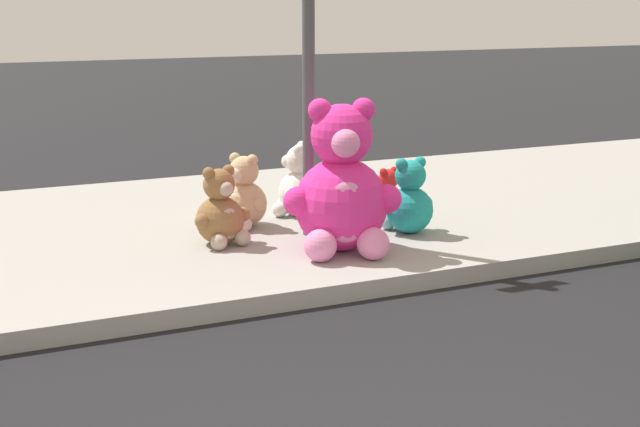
% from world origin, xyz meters
% --- Properties ---
extents(sidewalk, '(28.00, 4.40, 0.15)m').
position_xyz_m(sidewalk, '(0.00, 5.20, 0.07)').
color(sidewalk, '#9E9B93').
rests_on(sidewalk, ground_plane).
extents(sign_pole, '(0.56, 0.11, 3.20)m').
position_xyz_m(sign_pole, '(1.00, 4.40, 1.85)').
color(sign_pole, '#4C4C51').
rests_on(sign_pole, sidewalk).
extents(plush_pink_large, '(0.96, 0.91, 1.28)m').
position_xyz_m(plush_pink_large, '(1.05, 3.81, 0.66)').
color(plush_pink_large, '#F22D93').
rests_on(plush_pink_large, sidewalk).
extents(plush_white, '(0.52, 0.50, 0.72)m').
position_xyz_m(plush_white, '(1.19, 5.11, 0.44)').
color(plush_white, white).
rests_on(plush_white, sidewalk).
extents(plush_red, '(0.37, 0.34, 0.49)m').
position_xyz_m(plush_red, '(1.96, 4.71, 0.34)').
color(plush_red, red).
rests_on(plush_red, sidewalk).
extents(plush_brown, '(0.52, 0.48, 0.69)m').
position_xyz_m(plush_brown, '(0.18, 4.41, 0.42)').
color(plush_brown, olive).
rests_on(plush_brown, sidewalk).
extents(plush_teal, '(0.54, 0.47, 0.70)m').
position_xyz_m(plush_teal, '(1.85, 4.10, 0.43)').
color(plush_teal, teal).
rests_on(plush_teal, sidewalk).
extents(plush_tan, '(0.49, 0.48, 0.69)m').
position_xyz_m(plush_tan, '(0.55, 4.90, 0.42)').
color(plush_tan, tan).
rests_on(plush_tan, sidewalk).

